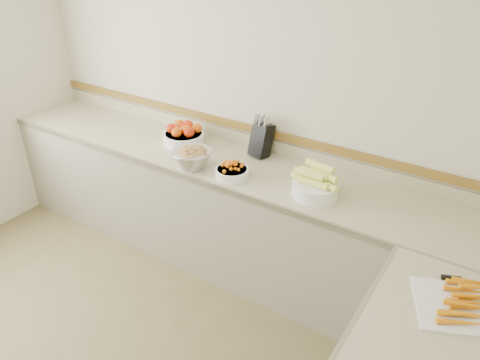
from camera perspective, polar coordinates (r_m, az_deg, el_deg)
The scene contains 8 objects.
back_wall at distance 3.51m, azimuth 0.98°, elevation 10.24°, with size 4.00×4.00×0.00m, color beige.
counter_back at distance 3.64m, azimuth -1.84°, elevation -3.89°, with size 4.00×0.65×1.08m.
knife_block at distance 3.44m, azimuth 2.62°, elevation 5.02°, with size 0.17×0.19×0.33m.
tomato_bowl at distance 3.68m, azimuth -6.87°, elevation 5.53°, with size 0.33×0.33×0.16m.
cherry_tomato_bowl at distance 3.18m, azimuth -0.98°, elevation 1.10°, with size 0.24×0.24×0.13m.
corn_bowl at distance 2.99m, azimuth 9.20°, elevation -0.60°, with size 0.33×0.30×0.22m.
rhubarb_bowl at distance 3.30m, azimuth -5.82°, elevation 2.79°, with size 0.28×0.28×0.16m.
cutting_board at distance 2.42m, azimuth 25.88°, elevation -13.47°, with size 0.54×0.49×0.06m.
Camera 1 is at (1.75, -0.81, 2.45)m, focal length 35.00 mm.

